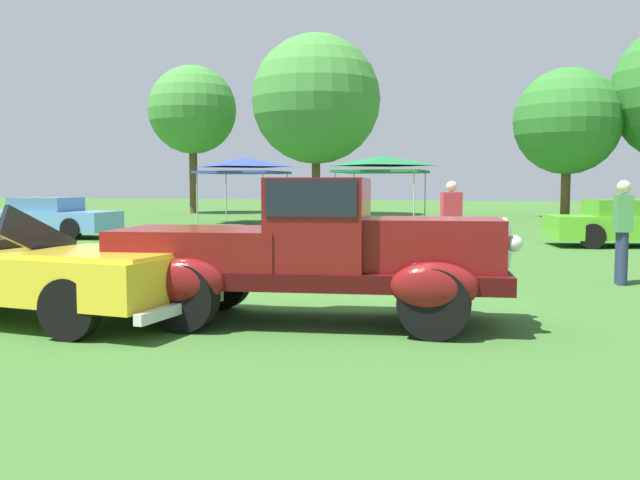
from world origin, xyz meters
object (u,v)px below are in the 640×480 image
spectator_between_cars (451,219)px  show_car_skyblue (50,218)px  show_car_lime (631,224)px  canopy_tent_center_field (382,163)px  neighbor_convertible (31,271)px  feature_pickup_truck (313,249)px  spectator_by_row (622,228)px  canopy_tent_left_field (243,165)px

spectator_between_cars → show_car_skyblue: bearing=163.8°
show_car_lime → canopy_tent_center_field: size_ratio=1.37×
show_car_lime → spectator_between_cars: (-4.11, -5.25, 0.31)m
neighbor_convertible → show_car_skyblue: bearing=126.8°
show_car_lime → canopy_tent_center_field: 10.60m
feature_pickup_truck → show_car_skyblue: 15.36m
show_car_skyblue → spectator_by_row: 16.47m
neighbor_convertible → spectator_by_row: bearing=35.1°
feature_pickup_truck → spectator_by_row: feature_pickup_truck is taller
show_car_skyblue → spectator_by_row: (15.41, -5.82, 0.31)m
show_car_lime → spectator_by_row: (-1.15, -7.46, 0.31)m
feature_pickup_truck → spectator_between_cars: (0.95, 6.56, 0.04)m
neighbor_convertible → canopy_tent_center_field: size_ratio=1.42×
spectator_between_cars → canopy_tent_left_field: size_ratio=0.53×
feature_pickup_truck → neighbor_convertible: 3.43m
feature_pickup_truck → canopy_tent_center_field: canopy_tent_center_field is taller
neighbor_convertible → show_car_lime: size_ratio=1.03×
show_car_lime → spectator_between_cars: 6.67m
feature_pickup_truck → show_car_skyblue: (-11.51, 10.18, -0.27)m
feature_pickup_truck → show_car_lime: bearing=66.8°
show_car_lime → spectator_by_row: 7.55m
show_car_skyblue → canopy_tent_left_field: size_ratio=1.28×
neighbor_convertible → show_car_skyblue: neighbor_convertible is taller
feature_pickup_truck → show_car_skyblue: bearing=138.5°
spectator_between_cars → spectator_by_row: size_ratio=1.00×
show_car_skyblue → canopy_tent_left_field: bearing=72.8°
feature_pickup_truck → spectator_by_row: bearing=48.1°
spectator_between_cars → show_car_lime: bearing=52.0°
neighbor_convertible → canopy_tent_left_field: (-5.46, 19.69, 1.84)m
neighbor_convertible → spectator_between_cars: 8.47m
show_car_lime → canopy_tent_left_field: size_ratio=1.41×
feature_pickup_truck → canopy_tent_left_field: size_ratio=1.50×
neighbor_convertible → spectator_by_row: size_ratio=2.73×
neighbor_convertible → canopy_tent_left_field: size_ratio=1.46×
feature_pickup_truck → spectator_between_cars: size_ratio=2.81×
neighbor_convertible → canopy_tent_center_field: 19.43m
spectator_between_cars → canopy_tent_left_field: 15.83m
feature_pickup_truck → canopy_tent_center_field: size_ratio=1.46×
show_car_lime → show_car_skyblue: bearing=-174.4°
canopy_tent_left_field → spectator_between_cars: bearing=-51.8°
spectator_by_row → feature_pickup_truck: bearing=-131.9°
spectator_by_row → canopy_tent_center_field: size_ratio=0.52×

